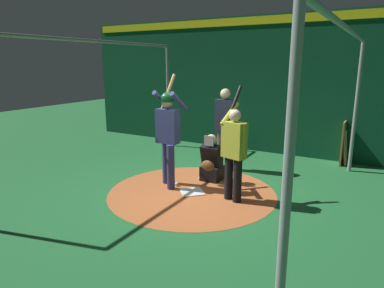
% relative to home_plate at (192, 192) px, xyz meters
% --- Properties ---
extents(ground_plane, '(27.17, 27.17, 0.00)m').
position_rel_home_plate_xyz_m(ground_plane, '(0.00, 0.00, -0.01)').
color(ground_plane, '#216633').
extents(dirt_circle, '(3.18, 3.18, 0.01)m').
position_rel_home_plate_xyz_m(dirt_circle, '(0.00, 0.00, -0.01)').
color(dirt_circle, '#B76033').
rests_on(dirt_circle, ground).
extents(home_plate, '(0.59, 0.59, 0.01)m').
position_rel_home_plate_xyz_m(home_plate, '(0.00, 0.00, 0.00)').
color(home_plate, white).
rests_on(home_plate, dirt_circle).
extents(batter, '(0.68, 0.49, 2.20)m').
position_rel_home_plate_xyz_m(batter, '(-0.09, -0.59, 1.14)').
color(batter, navy).
rests_on(batter, ground).
extents(catcher, '(0.58, 0.40, 0.99)m').
position_rel_home_plate_xyz_m(catcher, '(-0.79, 0.02, 0.38)').
color(catcher, black).
rests_on(catcher, ground).
extents(umpire, '(0.23, 0.49, 1.85)m').
position_rel_home_plate_xyz_m(umpire, '(-1.64, -0.08, 1.04)').
color(umpire, '#4C4C51').
rests_on(umpire, ground).
extents(visitor, '(0.63, 0.51, 2.02)m').
position_rel_home_plate_xyz_m(visitor, '(-0.04, 0.82, 0.94)').
color(visitor, black).
rests_on(visitor, ground).
extents(back_wall, '(0.23, 11.17, 3.62)m').
position_rel_home_plate_xyz_m(back_wall, '(-3.72, 0.00, 1.81)').
color(back_wall, '#0C3D26').
rests_on(back_wall, ground).
extents(cage_frame, '(5.94, 5.01, 2.89)m').
position_rel_home_plate_xyz_m(cage_frame, '(0.00, 0.00, 2.04)').
color(cage_frame, gray).
rests_on(cage_frame, ground).
extents(bat_rack, '(0.58, 0.16, 1.05)m').
position_rel_home_plate_xyz_m(bat_rack, '(-3.47, 2.25, 0.48)').
color(bat_rack, olive).
rests_on(bat_rack, ground).
extents(baseball_0, '(0.07, 0.07, 0.07)m').
position_rel_home_plate_xyz_m(baseball_0, '(-0.15, -0.44, 0.03)').
color(baseball_0, white).
rests_on(baseball_0, dirt_circle).
extents(baseball_1, '(0.07, 0.07, 0.07)m').
position_rel_home_plate_xyz_m(baseball_1, '(-0.69, -0.20, 0.03)').
color(baseball_1, white).
rests_on(baseball_1, dirt_circle).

